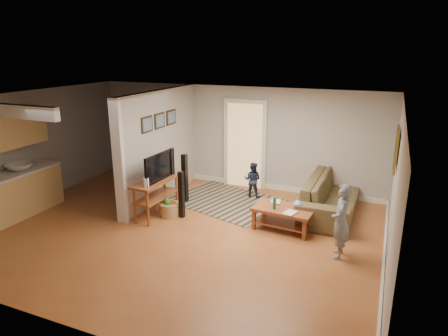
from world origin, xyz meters
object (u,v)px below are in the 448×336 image
at_px(tv_console, 156,183).
at_px(toy_basket, 170,209).
at_px(sofa, 331,211).
at_px(speaker_left, 181,195).
at_px(coffee_table, 285,212).
at_px(child, 338,256).
at_px(speaker_right, 185,178).
at_px(toddler, 252,197).

distance_m(tv_console, toy_basket, 0.61).
relative_size(sofa, speaker_left, 2.60).
bearing_deg(speaker_left, tv_console, -163.79).
relative_size(coffee_table, tv_console, 0.94).
xyz_separation_m(toy_basket, child, (3.49, -0.39, -0.16)).
bearing_deg(child, speaker_right, -111.72).
bearing_deg(tv_console, child, -2.71).
xyz_separation_m(coffee_table, toddler, (-1.14, 1.44, -0.35)).
bearing_deg(toy_basket, child, -6.35).
bearing_deg(child, coffee_table, -124.10).
bearing_deg(tv_console, toddler, 52.82).
xyz_separation_m(tv_console, speaker_right, (0.16, 0.94, -0.16)).
bearing_deg(sofa, toy_basket, 117.20).
relative_size(speaker_right, toy_basket, 2.62).
relative_size(coffee_table, toy_basket, 2.81).
bearing_deg(sofa, coffee_table, 150.96).
relative_size(sofa, child, 2.00).
distance_m(coffee_table, tv_console, 2.67).
distance_m(toy_basket, toddler, 2.13).
xyz_separation_m(coffee_table, speaker_right, (-2.46, 0.56, 0.21)).
bearing_deg(speaker_right, child, -14.67).
bearing_deg(toddler, speaker_left, 57.29).
bearing_deg(sofa, tv_console, 116.60).
distance_m(toy_basket, child, 3.52).
relative_size(coffee_table, child, 0.93).
bearing_deg(toy_basket, sofa, 26.90).
height_order(sofa, tv_console, tv_console).
relative_size(toy_basket, toddler, 0.50).
height_order(sofa, toy_basket, toy_basket).
xyz_separation_m(speaker_left, toddler, (0.96, 1.70, -0.49)).
distance_m(speaker_left, speaker_right, 0.90).
bearing_deg(speaker_right, coffee_table, -8.29).
height_order(speaker_right, toddler, speaker_right).
bearing_deg(toddler, sofa, 171.77).
height_order(sofa, coffee_table, coffee_table).
distance_m(coffee_table, toddler, 1.87).
distance_m(sofa, toy_basket, 3.47).
xyz_separation_m(sofa, speaker_left, (-2.82, -1.53, 0.49)).
height_order(coffee_table, speaker_left, speaker_left).
bearing_deg(toddler, child, 133.57).
distance_m(coffee_table, toy_basket, 2.40).
relative_size(sofa, toddler, 3.06).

